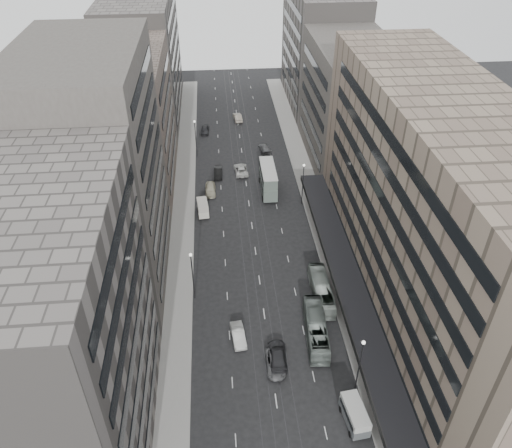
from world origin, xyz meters
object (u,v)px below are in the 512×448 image
object	(u,v)px
vw_microbus	(355,414)
sedan_2	(275,363)
bus_far	(321,290)
double_decker	(268,179)
pedestrian	(402,418)
bus_near	(316,328)
panel_van	(203,208)
sedan_1	(238,335)

from	to	relation	value
vw_microbus	sedan_2	bearing A→B (deg)	127.11
bus_far	vw_microbus	distance (m)	19.97
double_decker	pedestrian	xyz separation A→B (m)	(9.63, -49.98, -1.67)
bus_far	sedan_2	size ratio (longest dim) A/B	2.06
sedan_2	bus_far	bearing A→B (deg)	55.61
double_decker	vw_microbus	xyz separation A→B (m)	(4.41, -49.25, -1.32)
bus_far	double_decker	xyz separation A→B (m)	(-4.54, 29.29, 1.36)
vw_microbus	bus_far	bearing A→B (deg)	83.08
double_decker	vw_microbus	distance (m)	49.47
bus_near	sedan_2	bearing A→B (deg)	41.33
bus_far	double_decker	bearing A→B (deg)	-80.39
bus_near	double_decker	distance (m)	36.55
bus_near	panel_van	bearing A→B (deg)	-59.44
bus_far	vw_microbus	size ratio (longest dim) A/B	2.02
pedestrian	bus_near	bearing A→B (deg)	-65.10
vw_microbus	pedestrian	distance (m)	5.28
double_decker	pedestrian	size ratio (longest dim) A/B	5.01
sedan_2	pedestrian	size ratio (longest dim) A/B	2.61
bus_near	panel_van	distance (m)	33.36
bus_near	vw_microbus	distance (m)	12.96
vw_microbus	panel_van	xyz separation A→B (m)	(-16.81, 42.69, -0.05)
vw_microbus	sedan_1	world-z (taller)	vw_microbus
bus_near	double_decker	xyz separation A→B (m)	(-2.43, 36.45, 1.27)
panel_van	double_decker	bearing A→B (deg)	22.23
sedan_1	sedan_2	world-z (taller)	sedan_1
bus_far	sedan_1	bearing A→B (deg)	29.44
panel_van	sedan_1	distance (m)	29.83
panel_van	sedan_1	xyz separation A→B (m)	(4.57, -29.47, -0.64)
sedan_2	pedestrian	distance (m)	15.95
bus_near	panel_van	size ratio (longest dim) A/B	2.56
sedan_2	pedestrian	bearing A→B (deg)	-34.29
bus_near	bus_far	size ratio (longest dim) A/B	1.06
bus_near	bus_far	distance (m)	7.47
double_decker	sedan_1	distance (m)	36.93
sedan_2	pedestrian	world-z (taller)	pedestrian
bus_far	pedestrian	distance (m)	21.32
bus_far	panel_van	bearing A→B (deg)	-52.51
sedan_1	pedestrian	distance (m)	22.34
bus_near	pedestrian	bearing A→B (deg)	122.20
bus_near	sedan_1	size ratio (longest dim) A/B	2.33
vw_microbus	sedan_2	xyz separation A→B (m)	(-7.93, 8.30, -0.76)
vw_microbus	bus_near	bearing A→B (deg)	92.27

